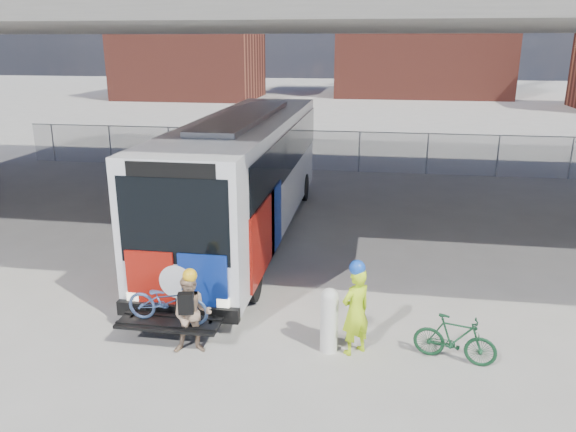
% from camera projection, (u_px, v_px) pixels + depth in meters
% --- Properties ---
extents(ground, '(160.00, 160.00, 0.00)m').
position_uv_depth(ground, '(300.00, 272.00, 14.44)').
color(ground, '#9E9991').
rests_on(ground, ground).
extents(bus, '(2.67, 12.90, 3.69)m').
position_uv_depth(bus, '(246.00, 167.00, 16.59)').
color(bus, silver).
rests_on(bus, ground).
extents(overpass, '(40.00, 16.00, 7.95)m').
position_uv_depth(overpass, '(321.00, 10.00, 16.27)').
color(overpass, '#605E59').
rests_on(overpass, ground).
extents(chainlink_fence, '(30.00, 0.06, 30.00)m').
position_uv_depth(chainlink_fence, '(337.00, 140.00, 25.33)').
color(chainlink_fence, gray).
rests_on(chainlink_fence, ground).
extents(brick_buildings, '(54.00, 22.00, 12.00)m').
position_uv_depth(brick_buildings, '(377.00, 44.00, 58.10)').
color(brick_buildings, brown).
rests_on(brick_buildings, ground).
extents(bollard, '(0.34, 0.34, 1.29)m').
position_uv_depth(bollard, '(329.00, 318.00, 10.57)').
color(bollard, silver).
rests_on(bollard, ground).
extents(cyclist_hivis, '(0.74, 0.72, 1.88)m').
position_uv_depth(cyclist_hivis, '(356.00, 309.00, 10.43)').
color(cyclist_hivis, '#CBFC1A').
rests_on(cyclist_hivis, ground).
extents(cyclist_tan, '(0.86, 0.74, 1.70)m').
position_uv_depth(cyclist_tan, '(192.00, 313.00, 10.49)').
color(cyclist_tan, tan).
rests_on(cyclist_tan, ground).
extents(bike_parked, '(1.57, 0.79, 0.91)m').
position_uv_depth(bike_parked, '(455.00, 339.00, 10.28)').
color(bike_parked, '#144124').
rests_on(bike_parked, ground).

